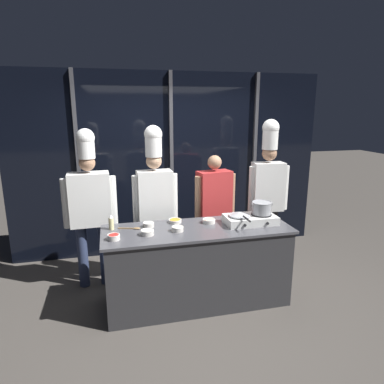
{
  "coord_description": "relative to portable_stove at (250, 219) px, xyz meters",
  "views": [
    {
      "loc": [
        -0.9,
        -3.45,
        2.19
      ],
      "look_at": [
        0.0,
        0.25,
        1.25
      ],
      "focal_mm": 32.0,
      "sensor_mm": 36.0,
      "label": 1
    }
  ],
  "objects": [
    {
      "name": "ground_plane",
      "position": [
        -0.63,
        -0.01,
        -0.95
      ],
      "size": [
        24.0,
        24.0,
        0.0
      ],
      "primitive_type": "plane",
      "color": "#47423D"
    },
    {
      "name": "frying_pan",
      "position": [
        -0.13,
        -0.0,
        0.07
      ],
      "size": [
        0.25,
        0.43,
        0.04
      ],
      "color": "#ADAFB5",
      "rests_on": "portable_stove"
    },
    {
      "name": "person_guest",
      "position": [
        -0.21,
        0.7,
        0.01
      ],
      "size": [
        0.57,
        0.3,
        1.6
      ],
      "rotation": [
        0.0,
        0.0,
        3.32
      ],
      "color": "#4C4C51",
      "rests_on": "ground_plane"
    },
    {
      "name": "chef_line",
      "position": [
        0.54,
        0.69,
        0.24
      ],
      "size": [
        0.55,
        0.25,
        2.05
      ],
      "rotation": [
        0.0,
        0.0,
        3.06
      ],
      "color": "#232326",
      "rests_on": "ground_plane"
    },
    {
      "name": "prep_bowl_onion",
      "position": [
        -0.86,
        -0.06,
        -0.02
      ],
      "size": [
        0.13,
        0.13,
        0.05
      ],
      "color": "silver",
      "rests_on": "demo_counter"
    },
    {
      "name": "prep_bowl_carrots",
      "position": [
        -0.83,
        0.23,
        -0.03
      ],
      "size": [
        0.15,
        0.15,
        0.04
      ],
      "color": "silver",
      "rests_on": "demo_counter"
    },
    {
      "name": "demo_counter",
      "position": [
        -0.63,
        -0.01,
        -0.5
      ],
      "size": [
        2.08,
        0.72,
        0.9
      ],
      "color": "#2D2D30",
      "rests_on": "ground_plane"
    },
    {
      "name": "prep_bowl_shrimp",
      "position": [
        -0.45,
        0.13,
        -0.02
      ],
      "size": [
        0.15,
        0.15,
        0.05
      ],
      "color": "silver",
      "rests_on": "demo_counter"
    },
    {
      "name": "prep_bowl_bean_sprouts",
      "position": [
        -1.19,
        -0.09,
        -0.02
      ],
      "size": [
        0.14,
        0.14,
        0.06
      ],
      "color": "silver",
      "rests_on": "demo_counter"
    },
    {
      "name": "serving_spoon_slotted",
      "position": [
        -1.31,
        0.13,
        -0.04
      ],
      "size": [
        0.25,
        0.1,
        0.02
      ],
      "color": "olive",
      "rests_on": "demo_counter"
    },
    {
      "name": "window_wall_back",
      "position": [
        -0.63,
        1.58,
        0.4
      ],
      "size": [
        4.69,
        0.09,
        2.7
      ],
      "color": "black",
      "rests_on": "ground_plane"
    },
    {
      "name": "prep_bowl_rice",
      "position": [
        -1.14,
        0.16,
        -0.02
      ],
      "size": [
        0.12,
        0.12,
        0.05
      ],
      "color": "silver",
      "rests_on": "demo_counter"
    },
    {
      "name": "prep_bowl_bell_pepper",
      "position": [
        -1.53,
        -0.14,
        -0.02
      ],
      "size": [
        0.13,
        0.13,
        0.06
      ],
      "color": "silver",
      "rests_on": "demo_counter"
    },
    {
      "name": "portable_stove",
      "position": [
        0.0,
        0.0,
        0.0
      ],
      "size": [
        0.58,
        0.34,
        0.11
      ],
      "color": "silver",
      "rests_on": "demo_counter"
    },
    {
      "name": "chef_head",
      "position": [
        -1.79,
        0.68,
        0.16
      ],
      "size": [
        0.63,
        0.27,
        1.96
      ],
      "rotation": [
        0.0,
        0.0,
        3.19
      ],
      "color": "#2D3856",
      "rests_on": "ground_plane"
    },
    {
      "name": "squeeze_bottle_oil",
      "position": [
        -1.55,
        0.17,
        0.03
      ],
      "size": [
        0.06,
        0.06,
        0.17
      ],
      "color": "beige",
      "rests_on": "demo_counter"
    },
    {
      "name": "chef_sous",
      "position": [
        -1.01,
        0.63,
        0.2
      ],
      "size": [
        0.56,
        0.24,
        1.99
      ],
      "rotation": [
        0.0,
        0.0,
        3.19
      ],
      "color": "#2D3856",
      "rests_on": "ground_plane"
    },
    {
      "name": "stock_pot",
      "position": [
        0.13,
        0.0,
        0.13
      ],
      "size": [
        0.25,
        0.22,
        0.14
      ],
      "color": "#93969B",
      "rests_on": "portable_stove"
    }
  ]
}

